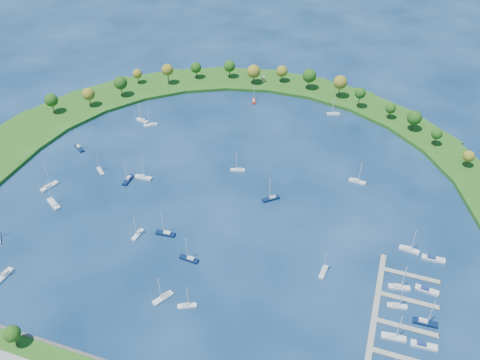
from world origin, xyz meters
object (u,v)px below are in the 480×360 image
(harbor_tower, at_px, (263,79))
(docked_boat_6, at_px, (397,305))
(moored_boat_18, at_px, (143,177))
(docked_boat_8, at_px, (399,287))
(moored_boat_12, at_px, (333,113))
(docked_boat_9, at_px, (427,290))
(docked_boat_4, at_px, (394,337))
(docked_boat_5, at_px, (424,345))
(docked_boat_7, at_px, (425,322))
(moored_boat_3, at_px, (100,170))
(docked_boat_10, at_px, (409,249))
(moored_boat_11, at_px, (163,298))
(moored_boat_7, at_px, (54,203))
(docked_boat_11, at_px, (433,259))
(moored_boat_8, at_px, (271,198))
(moored_boat_13, at_px, (151,124))
(moored_boat_20, at_px, (254,101))
(moored_boat_1, at_px, (187,305))
(moored_boat_2, at_px, (138,234))
(moored_boat_0, at_px, (49,186))
(moored_boat_5, at_px, (166,233))
(moored_boat_10, at_px, (189,258))
(moored_boat_19, at_px, (142,120))
(moored_boat_6, at_px, (357,181))
(moored_boat_4, at_px, (79,148))
(moored_boat_16, at_px, (238,169))
(moored_boat_9, at_px, (324,271))
(moored_boat_15, at_px, (128,179))

(harbor_tower, distance_m, docked_boat_6, 188.59)
(moored_boat_18, relative_size, docked_boat_8, 1.05)
(moored_boat_12, bearing_deg, docked_boat_9, 96.92)
(docked_boat_4, distance_m, docked_boat_8, 24.21)
(docked_boat_5, bearing_deg, docked_boat_6, 122.07)
(docked_boat_7, bearing_deg, moored_boat_3, 163.51)
(moored_boat_12, xyz_separation_m, docked_boat_6, (49.02, -135.21, -0.01))
(docked_boat_10, bearing_deg, moored_boat_11, -138.83)
(moored_boat_7, height_order, docked_boat_7, moored_boat_7)
(docked_boat_11, bearing_deg, moored_boat_18, 174.40)
(moored_boat_8, xyz_separation_m, moored_boat_13, (-85.80, 42.20, -0.04))
(harbor_tower, height_order, moored_boat_20, moored_boat_20)
(moored_boat_7, xyz_separation_m, docked_boat_10, (162.47, 23.43, -0.07))
(moored_boat_20, relative_size, docked_boat_7, 0.81)
(moored_boat_1, bearing_deg, docked_boat_7, -11.80)
(moored_boat_13, bearing_deg, moored_boat_2, 78.94)
(moored_boat_8, height_order, docked_boat_11, moored_boat_8)
(docked_boat_11, bearing_deg, docked_boat_7, -94.26)
(moored_boat_0, xyz_separation_m, docked_boat_11, (182.43, 10.64, -0.26))
(moored_boat_2, height_order, moored_boat_13, moored_boat_13)
(docked_boat_4, height_order, docked_boat_10, docked_boat_4)
(docked_boat_7, bearing_deg, docked_boat_8, 125.22)
(moored_boat_1, xyz_separation_m, moored_boat_11, (-10.24, 0.41, 0.06))
(moored_boat_1, height_order, docked_boat_8, docked_boat_8)
(docked_boat_8, bearing_deg, moored_boat_18, 156.69)
(moored_boat_0, relative_size, docked_boat_8, 1.12)
(docked_boat_4, relative_size, docked_boat_6, 1.17)
(docked_boat_7, bearing_deg, docked_boat_6, 155.33)
(moored_boat_5, height_order, moored_boat_10, moored_boat_5)
(moored_boat_10, distance_m, docked_boat_4, 85.61)
(docked_boat_4, xyz_separation_m, docked_boat_7, (10.50, 10.23, 0.01))
(moored_boat_12, xyz_separation_m, moored_boat_13, (-99.84, -47.28, 0.01))
(moored_boat_2, relative_size, moored_boat_19, 0.90)
(moored_boat_10, distance_m, moored_boat_20, 138.94)
(moored_boat_0, distance_m, moored_boat_12, 167.69)
(moored_boat_6, bearing_deg, moored_boat_3, -157.85)
(moored_boat_4, height_order, moored_boat_16, moored_boat_4)
(moored_boat_20, bearing_deg, docked_boat_10, -153.51)
(moored_boat_9, bearing_deg, docked_boat_9, -78.40)
(moored_boat_20, distance_m, docked_boat_8, 160.28)
(moored_boat_4, xyz_separation_m, moored_boat_8, (112.04, -7.72, 0.02))
(moored_boat_6, bearing_deg, moored_boat_13, -179.80)
(docked_boat_6, relative_size, docked_boat_10, 0.89)
(moored_boat_20, bearing_deg, moored_boat_1, 170.09)
(moored_boat_4, height_order, docked_boat_10, docked_boat_10)
(moored_boat_4, distance_m, moored_boat_13, 43.32)
(moored_boat_5, bearing_deg, docked_boat_5, 164.56)
(moored_boat_10, distance_m, moored_boat_18, 62.58)
(moored_boat_20, xyz_separation_m, docked_boat_8, (99.81, -125.41, 0.05))
(moored_boat_13, relative_size, moored_boat_15, 0.92)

